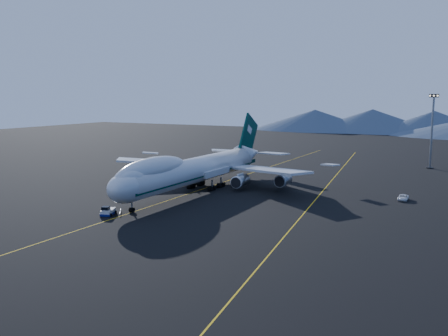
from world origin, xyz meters
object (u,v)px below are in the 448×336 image
at_px(pushback_tug, 108,212).
at_px(boeing_747, 196,169).
at_px(service_van, 403,198).
at_px(floodlight_mast, 432,131).

bearing_deg(pushback_tug, boeing_747, 64.67).
distance_m(service_van, floodlight_mast, 60.24).
bearing_deg(service_van, boeing_747, -166.52).
height_order(pushback_tug, floodlight_mast, floodlight_mast).
distance_m(boeing_747, floodlight_mast, 88.10).
bearing_deg(boeing_747, pushback_tug, -95.61).
bearing_deg(boeing_747, floodlight_mast, 55.51).
height_order(boeing_747, pushback_tug, boeing_747).
bearing_deg(boeing_747, service_van, 15.13).
relative_size(service_van, floodlight_mast, 0.19).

